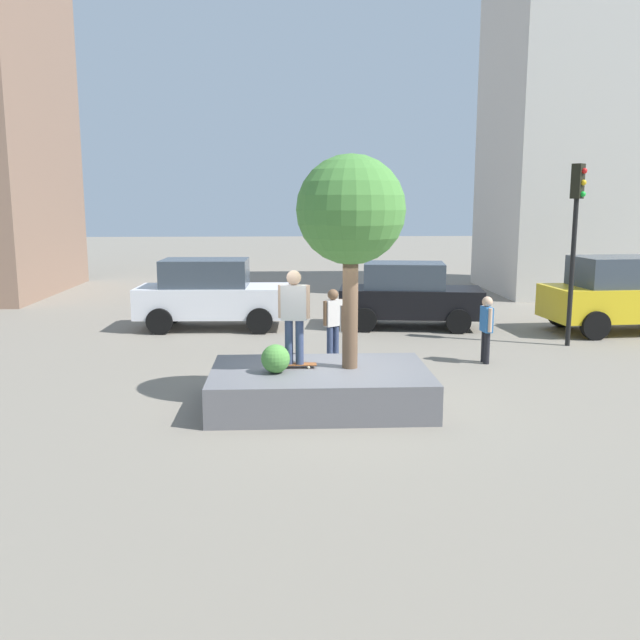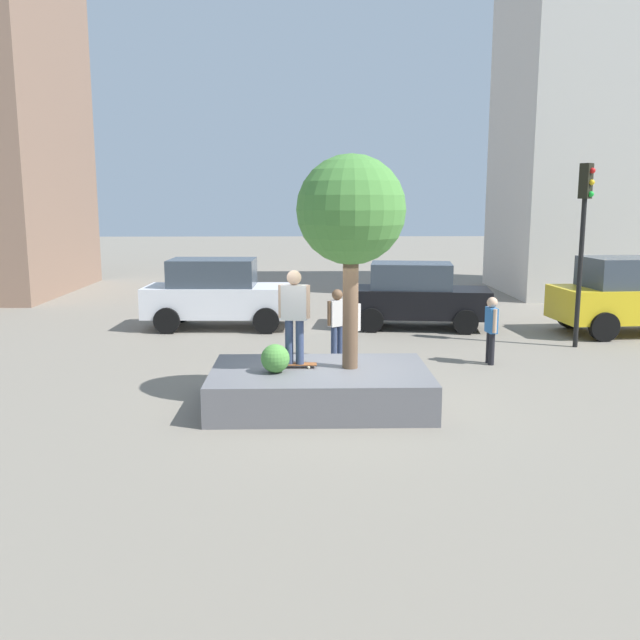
{
  "view_description": "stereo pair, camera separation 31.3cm",
  "coord_description": "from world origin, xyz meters",
  "px_view_note": "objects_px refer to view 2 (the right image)",
  "views": [
    {
      "loc": [
        -0.77,
        -12.02,
        3.66
      ],
      "look_at": [
        -0.18,
        -0.15,
        1.58
      ],
      "focal_mm": 38.26,
      "sensor_mm": 36.0,
      "label": 1
    },
    {
      "loc": [
        -0.46,
        -12.03,
        3.66
      ],
      "look_at": [
        -0.18,
        -0.15,
        1.58
      ],
      "focal_mm": 38.26,
      "sensor_mm": 36.0,
      "label": 2
    }
  ],
  "objects_px": {
    "passerby_with_bag": "(491,326)",
    "bystander_watching": "(337,319)",
    "plaza_tree": "(351,212)",
    "taxi_cab": "(637,295)",
    "skateboarder": "(294,310)",
    "traffic_light_corner": "(583,224)",
    "planter_ledge": "(320,388)",
    "skateboard": "(295,365)",
    "police_car": "(219,293)",
    "sedan_parked": "(416,295)",
    "pedestrian_crossing": "(352,324)"
  },
  "relations": [
    {
      "from": "skateboard",
      "to": "traffic_light_corner",
      "type": "height_order",
      "value": "traffic_light_corner"
    },
    {
      "from": "skateboard",
      "to": "bystander_watching",
      "type": "xyz_separation_m",
      "value": [
        0.95,
        3.61,
        0.21
      ]
    },
    {
      "from": "taxi_cab",
      "to": "skateboard",
      "type": "bearing_deg",
      "value": -145.37
    },
    {
      "from": "taxi_cab",
      "to": "sedan_parked",
      "type": "bearing_deg",
      "value": 170.46
    },
    {
      "from": "skateboarder",
      "to": "taxi_cab",
      "type": "distance_m",
      "value": 11.47
    },
    {
      "from": "skateboard",
      "to": "pedestrian_crossing",
      "type": "xyz_separation_m",
      "value": [
        1.25,
        2.89,
        0.22
      ]
    },
    {
      "from": "skateboard",
      "to": "planter_ledge",
      "type": "bearing_deg",
      "value": -17.41
    },
    {
      "from": "plaza_tree",
      "to": "sedan_parked",
      "type": "relative_size",
      "value": 0.88
    },
    {
      "from": "skateboarder",
      "to": "traffic_light_corner",
      "type": "height_order",
      "value": "traffic_light_corner"
    },
    {
      "from": "skateboarder",
      "to": "traffic_light_corner",
      "type": "xyz_separation_m",
      "value": [
        7.08,
        4.76,
        1.38
      ]
    },
    {
      "from": "sedan_parked",
      "to": "bystander_watching",
      "type": "relative_size",
      "value": 2.6
    },
    {
      "from": "planter_ledge",
      "to": "pedestrian_crossing",
      "type": "relative_size",
      "value": 2.36
    },
    {
      "from": "skateboarder",
      "to": "taxi_cab",
      "type": "bearing_deg",
      "value": 34.63
    },
    {
      "from": "taxi_cab",
      "to": "passerby_with_bag",
      "type": "xyz_separation_m",
      "value": [
        -5.02,
        -3.51,
        -0.2
      ]
    },
    {
      "from": "skateboard",
      "to": "traffic_light_corner",
      "type": "xyz_separation_m",
      "value": [
        7.08,
        4.76,
        2.37
      ]
    },
    {
      "from": "planter_ledge",
      "to": "police_car",
      "type": "distance_m",
      "value": 8.31
    },
    {
      "from": "skateboard",
      "to": "skateboarder",
      "type": "xyz_separation_m",
      "value": [
        0.0,
        -0.0,
        1.0
      ]
    },
    {
      "from": "planter_ledge",
      "to": "pedestrian_crossing",
      "type": "distance_m",
      "value": 3.19
    },
    {
      "from": "skateboarder",
      "to": "bystander_watching",
      "type": "xyz_separation_m",
      "value": [
        0.95,
        3.61,
        -0.78
      ]
    },
    {
      "from": "plaza_tree",
      "to": "skateboard",
      "type": "bearing_deg",
      "value": 178.19
    },
    {
      "from": "skateboard",
      "to": "police_car",
      "type": "distance_m",
      "value": 8.01
    },
    {
      "from": "planter_ledge",
      "to": "skateboard",
      "type": "relative_size",
      "value": 4.86
    },
    {
      "from": "planter_ledge",
      "to": "traffic_light_corner",
      "type": "height_order",
      "value": "traffic_light_corner"
    },
    {
      "from": "police_car",
      "to": "passerby_with_bag",
      "type": "relative_size",
      "value": 2.85
    },
    {
      "from": "sedan_parked",
      "to": "bystander_watching",
      "type": "xyz_separation_m",
      "value": [
        -2.48,
        -3.9,
        -0.01
      ]
    },
    {
      "from": "skateboard",
      "to": "taxi_cab",
      "type": "bearing_deg",
      "value": 34.63
    },
    {
      "from": "skateboarder",
      "to": "pedestrian_crossing",
      "type": "distance_m",
      "value": 3.24
    },
    {
      "from": "police_car",
      "to": "taxi_cab",
      "type": "height_order",
      "value": "taxi_cab"
    },
    {
      "from": "plaza_tree",
      "to": "taxi_cab",
      "type": "distance_m",
      "value": 10.92
    },
    {
      "from": "skateboard",
      "to": "passerby_with_bag",
      "type": "bearing_deg",
      "value": 34.19
    },
    {
      "from": "passerby_with_bag",
      "to": "bystander_watching",
      "type": "relative_size",
      "value": 0.93
    },
    {
      "from": "planter_ledge",
      "to": "skateboarder",
      "type": "relative_size",
      "value": 2.3
    },
    {
      "from": "plaza_tree",
      "to": "skateboarder",
      "type": "distance_m",
      "value": 2.01
    },
    {
      "from": "planter_ledge",
      "to": "passerby_with_bag",
      "type": "height_order",
      "value": "passerby_with_bag"
    },
    {
      "from": "passerby_with_bag",
      "to": "skateboard",
      "type": "bearing_deg",
      "value": -145.81
    },
    {
      "from": "skateboard",
      "to": "skateboarder",
      "type": "height_order",
      "value": "skateboarder"
    },
    {
      "from": "plaza_tree",
      "to": "skateboarder",
      "type": "xyz_separation_m",
      "value": [
        -1.0,
        0.03,
        -1.74
      ]
    },
    {
      "from": "traffic_light_corner",
      "to": "passerby_with_bag",
      "type": "relative_size",
      "value": 2.97
    },
    {
      "from": "skateboarder",
      "to": "plaza_tree",
      "type": "bearing_deg",
      "value": -1.81
    },
    {
      "from": "plaza_tree",
      "to": "traffic_light_corner",
      "type": "height_order",
      "value": "traffic_light_corner"
    },
    {
      "from": "passerby_with_bag",
      "to": "bystander_watching",
      "type": "distance_m",
      "value": 3.51
    },
    {
      "from": "plaza_tree",
      "to": "skateboard",
      "type": "distance_m",
      "value": 2.91
    },
    {
      "from": "planter_ledge",
      "to": "taxi_cab",
      "type": "relative_size",
      "value": 0.83
    },
    {
      "from": "passerby_with_bag",
      "to": "bystander_watching",
      "type": "xyz_separation_m",
      "value": [
        -3.46,
        0.62,
        0.06
      ]
    },
    {
      "from": "taxi_cab",
      "to": "police_car",
      "type": "bearing_deg",
      "value": 174.36
    },
    {
      "from": "planter_ledge",
      "to": "skateboarder",
      "type": "distance_m",
      "value": 1.47
    },
    {
      "from": "taxi_cab",
      "to": "traffic_light_corner",
      "type": "bearing_deg",
      "value": -143.29
    },
    {
      "from": "sedan_parked",
      "to": "plaza_tree",
      "type": "bearing_deg",
      "value": -107.79
    },
    {
      "from": "police_car",
      "to": "plaza_tree",
      "type": "bearing_deg",
      "value": -66.69
    },
    {
      "from": "skateboarder",
      "to": "traffic_light_corner",
      "type": "distance_m",
      "value": 8.64
    }
  ]
}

